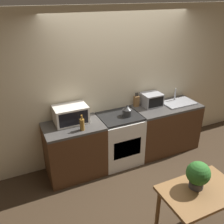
# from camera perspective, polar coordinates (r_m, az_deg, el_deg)

# --- Properties ---
(ground_plane) EXTENTS (16.00, 16.00, 0.00)m
(ground_plane) POSITION_cam_1_polar(r_m,az_deg,el_deg) (4.15, 8.87, -16.38)
(ground_plane) COLOR #3D2D1E
(wall_back) EXTENTS (10.00, 0.06, 2.60)m
(wall_back) POSITION_cam_1_polar(r_m,az_deg,el_deg) (4.34, 1.64, 6.11)
(wall_back) COLOR beige
(wall_back) RESTS_ON ground_plane
(counter_left_run) EXTENTS (0.92, 0.62, 0.90)m
(counter_left_run) POSITION_cam_1_polar(r_m,az_deg,el_deg) (4.13, -8.52, -8.54)
(counter_left_run) COLOR #4C2D19
(counter_left_run) RESTS_ON ground_plane
(counter_right_run) EXTENTS (1.23, 0.62, 0.90)m
(counter_right_run) POSITION_cam_1_polar(r_m,az_deg,el_deg) (4.83, 11.97, -3.44)
(counter_right_run) COLOR #4C2D19
(counter_right_run) RESTS_ON ground_plane
(stove_range) EXTENTS (0.70, 0.62, 0.90)m
(stove_range) POSITION_cam_1_polar(r_m,az_deg,el_deg) (4.38, 1.68, -6.15)
(stove_range) COLOR silver
(stove_range) RESTS_ON ground_plane
(kettle) EXTENTS (0.16, 0.16, 0.19)m
(kettle) POSITION_cam_1_polar(r_m,az_deg,el_deg) (4.12, 3.47, 0.20)
(kettle) COLOR #2D2D2D
(kettle) RESTS_ON stove_range
(microwave) EXTENTS (0.52, 0.34, 0.28)m
(microwave) POSITION_cam_1_polar(r_m,az_deg,el_deg) (3.94, -9.42, -0.55)
(microwave) COLOR silver
(microwave) RESTS_ON counter_left_run
(bottle) EXTENTS (0.07, 0.07, 0.25)m
(bottle) POSITION_cam_1_polar(r_m,az_deg,el_deg) (3.72, -6.86, -2.81)
(bottle) COLOR olive
(bottle) RESTS_ON counter_left_run
(knife_block) EXTENTS (0.09, 0.07, 0.26)m
(knife_block) POSITION_cam_1_polar(r_m,az_deg,el_deg) (4.48, 5.60, 2.50)
(knife_block) COLOR brown
(knife_block) RESTS_ON counter_right_run
(toaster_oven) EXTENTS (0.34, 0.30, 0.23)m
(toaster_oven) POSITION_cam_1_polar(r_m,az_deg,el_deg) (4.54, 9.01, 2.84)
(toaster_oven) COLOR #999BA0
(toaster_oven) RESTS_ON counter_right_run
(sink_basin) EXTENTS (0.59, 0.37, 0.24)m
(sink_basin) POSITION_cam_1_polar(r_m,az_deg,el_deg) (4.78, 14.98, 2.14)
(sink_basin) COLOR #999BA0
(sink_basin) RESTS_ON counter_right_run
(dining_table) EXTENTS (0.90, 0.58, 0.74)m
(dining_table) POSITION_cam_1_polar(r_m,az_deg,el_deg) (3.19, 19.36, -18.04)
(dining_table) COLOR brown
(dining_table) RESTS_ON ground_plane
(potted_plant) EXTENTS (0.27, 0.27, 0.33)m
(potted_plant) POSITION_cam_1_polar(r_m,az_deg,el_deg) (3.03, 19.07, -13.32)
(potted_plant) COLOR #424247
(potted_plant) RESTS_ON dining_table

